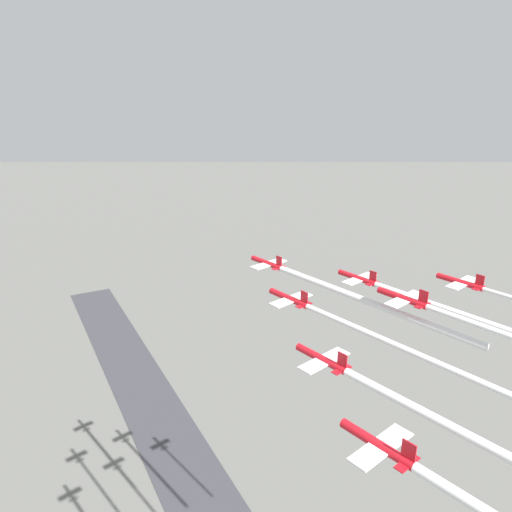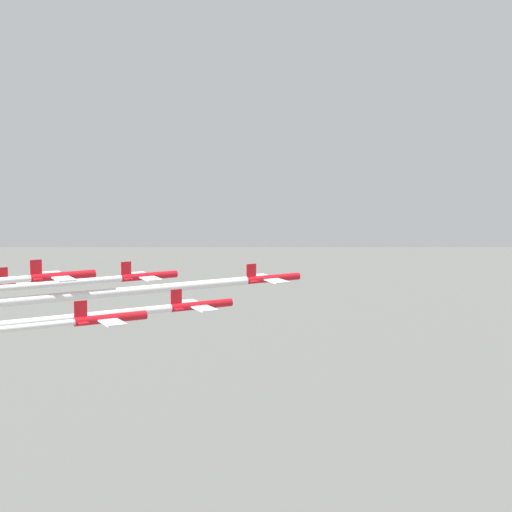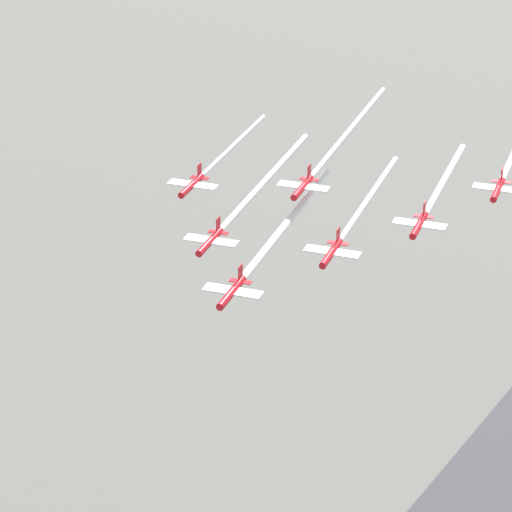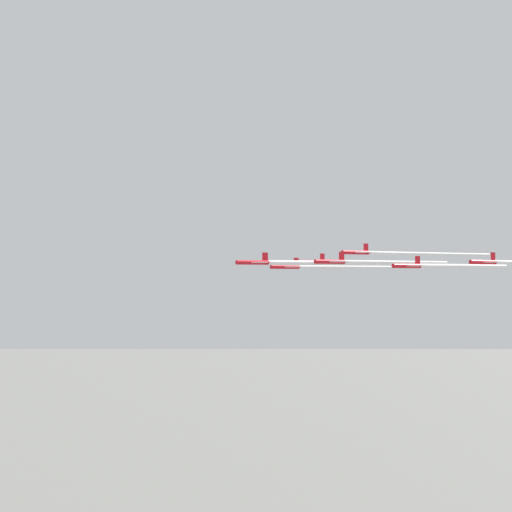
{
  "view_description": "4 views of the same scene",
  "coord_description": "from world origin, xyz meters",
  "views": [
    {
      "loc": [
        -18.11,
        -65.25,
        148.46
      ],
      "look_at": [
        -32.81,
        34.88,
        113.45
      ],
      "focal_mm": 35.0,
      "sensor_mm": 36.0,
      "label": 1
    },
    {
      "loc": [
        116.32,
        93.58,
        137.7
      ],
      "look_at": [
        -38.05,
        32.27,
        113.09
      ],
      "focal_mm": 70.0,
      "sensor_mm": 36.0,
      "label": 2
    },
    {
      "loc": [
        -177.59,
        91.54,
        192.19
      ],
      "look_at": [
        -29.44,
        33.65,
        115.34
      ],
      "focal_mm": 85.0,
      "sensor_mm": 36.0,
      "label": 3
    },
    {
      "loc": [
        -205.09,
        -15.73,
        108.37
      ],
      "look_at": [
        -23.35,
        39.33,
        112.62
      ],
      "focal_mm": 50.0,
      "sensor_mm": 36.0,
      "label": 4
    }
  ],
  "objects": [
    {
      "name": "smoke_trail_3",
      "position": [
        -1.42,
        -13.94,
        109.92
      ],
      "size": [
        26.65,
        23.15,
        1.2
      ],
      "rotation": [
        0.0,
        0.0,
        0.86
      ],
      "color": "white"
    },
    {
      "name": "smoke_trail_5",
      "position": [
        24.93,
        16.78,
        111.45
      ],
      "size": [
        26.29,
        22.75,
        0.76
      ],
      "rotation": [
        0.0,
        0.0,
        0.86
      ],
      "color": "white"
    },
    {
      "name": "smoke_trail_0",
      "position": [
        -10.22,
        20.32,
        110.79
      ],
      "size": [
        34.88,
        30.24,
        1.29
      ],
      "rotation": [
        0.0,
        0.0,
        0.86
      ],
      "color": "white"
    },
    {
      "name": "jet_0",
      "position": [
        -30.55,
        37.81,
        110.84
      ],
      "size": [
        8.49,
        8.38,
        3.2
      ],
      "rotation": [
        0.0,
        0.0,
        0.86
      ],
      "color": "red"
    },
    {
      "name": "jet_3",
      "position": [
        -17.67,
        0.04,
        109.96
      ],
      "size": [
        8.49,
        8.38,
        3.2
      ],
      "rotation": [
        0.0,
        0.0,
        0.86
      ],
      "color": "red"
    },
    {
      "name": "jet_2",
      "position": [
        -10.92,
        34.26,
        109.83
      ],
      "size": [
        8.49,
        8.38,
        3.2
      ],
      "rotation": [
        0.0,
        0.0,
        0.86
      ],
      "color": "red"
    },
    {
      "name": "jet_1",
      "position": [
        -24.11,
        18.92,
        111.04
      ],
      "size": [
        8.49,
        8.38,
        3.2
      ],
      "rotation": [
        0.0,
        0.0,
        0.86
      ],
      "color": "red"
    },
    {
      "name": "jet_4",
      "position": [
        -4.47,
        15.38,
        113.92
      ],
      "size": [
        8.49,
        8.38,
        3.2
      ],
      "rotation": [
        0.0,
        0.0,
        0.86
      ],
      "color": "red"
    },
    {
      "name": "smoke_trail_4",
      "position": [
        18.45,
        -4.33,
        113.88
      ],
      "size": [
        39.83,
        34.44,
        0.94
      ],
      "rotation": [
        0.0,
        0.0,
        0.86
      ],
      "color": "white"
    },
    {
      "name": "smoke_trail_1",
      "position": [
        -6.32,
        3.63,
        110.99
      ],
      "size": [
        29.56,
        25.61,
        0.96
      ],
      "rotation": [
        0.0,
        0.0,
        0.86
      ],
      "color": "white"
    },
    {
      "name": "smoke_trail_2",
      "position": [
        10.29,
        16.02,
        109.79
      ],
      "size": [
        36.51,
        31.61,
        1.1
      ],
      "rotation": [
        0.0,
        0.0,
        0.86
      ],
      "color": "white"
    },
    {
      "name": "jet_5",
      "position": [
        8.72,
        30.72,
        111.5
      ],
      "size": [
        8.49,
        8.38,
        3.2
      ],
      "rotation": [
        0.0,
        0.0,
        0.86
      ],
      "color": "red"
    },
    {
      "name": "jet_6",
      "position": [
        -11.22,
        -18.85,
        110.94
      ],
      "size": [
        8.49,
        8.38,
        3.2
      ],
      "rotation": [
        0.0,
        0.0,
        0.86
      ],
      "color": "red"
    }
  ]
}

